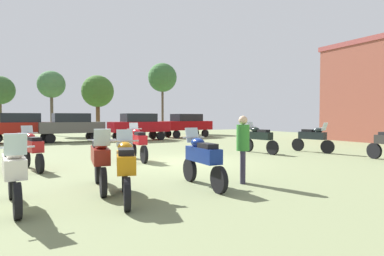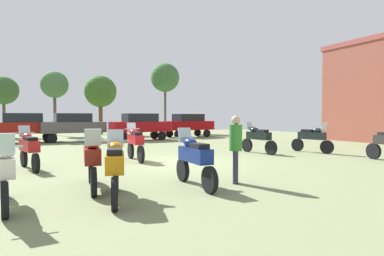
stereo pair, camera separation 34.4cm
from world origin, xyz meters
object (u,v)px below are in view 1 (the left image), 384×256
object	(u,v)px
motorcycle_6	(138,142)
motorcycle_8	(14,171)
tree_1	(51,85)
tree_5	(0,90)
motorcycle_1	(32,148)
car_2	(187,124)
car_4	(71,125)
motorcycle_4	(203,158)
motorcycle_12	(259,138)
motorcycle_9	(313,138)
car_6	(22,126)
tree_4	(98,92)
car_5	(139,125)
tree_7	(162,78)
motorcycle_10	(100,159)
person_1	(243,144)
motorcycle_2	(126,166)

from	to	relation	value
motorcycle_6	motorcycle_8	distance (m)	6.82
tree_1	tree_5	xyz separation A→B (m)	(-4.18, 0.18, -0.67)
motorcycle_1	car_2	bearing A→B (deg)	34.21
car_4	motorcycle_4	bearing A→B (deg)	179.71
motorcycle_12	motorcycle_9	bearing A→B (deg)	-25.37
motorcycle_9	tree_1	distance (m)	24.30
car_6	tree_4	size ratio (longest dim) A/B	0.74
car_4	car_5	size ratio (longest dim) A/B	1.00
motorcycle_8	car_4	size ratio (longest dim) A/B	0.52
motorcycle_9	motorcycle_12	bearing A→B (deg)	-31.93
car_6	tree_7	xyz separation A→B (m)	(13.84, 8.37, 4.88)
motorcycle_10	tree_4	size ratio (longest dim) A/B	0.38
car_6	tree_7	bearing A→B (deg)	-57.46
motorcycle_10	car_4	bearing A→B (deg)	-87.64
motorcycle_9	car_2	xyz separation A→B (m)	(-0.04, 13.54, 0.44)
tree_5	motorcycle_4	bearing A→B (deg)	-78.12
motorcycle_9	tree_4	world-z (taller)	tree_4
motorcycle_12	tree_4	bearing A→B (deg)	93.45
tree_7	motorcycle_9	bearing A→B (deg)	-93.16
motorcycle_1	tree_5	distance (m)	21.66
person_1	tree_7	xyz separation A→B (m)	(8.79, 26.11, 5.00)
tree_1	tree_4	distance (m)	4.28
tree_4	tree_7	size ratio (longest dim) A/B	0.77
motorcycle_1	motorcycle_6	xyz separation A→B (m)	(3.80, 0.51, 0.02)
motorcycle_6	tree_7	size ratio (longest dim) A/B	0.29
motorcycle_12	motorcycle_4	bearing A→B (deg)	-145.34
motorcycle_6	motorcycle_8	size ratio (longest dim) A/B	0.97
motorcycle_2	car_4	size ratio (longest dim) A/B	0.49
motorcycle_1	motorcycle_8	xyz separation A→B (m)	(-0.47, -4.80, 0.01)
car_2	car_6	world-z (taller)	same
person_1	tree_4	distance (m)	26.40
motorcycle_10	car_5	xyz separation A→B (m)	(6.19, 15.31, 0.44)
car_2	car_5	world-z (taller)	same
car_5	tree_1	size ratio (longest dim) A/B	0.72
motorcycle_9	motorcycle_6	bearing A→B (deg)	-19.39
motorcycle_12	tree_1	distance (m)	22.48
motorcycle_8	motorcycle_9	world-z (taller)	motorcycle_9
car_2	car_4	world-z (taller)	same
motorcycle_1	car_5	xyz separation A→B (m)	(7.53, 11.34, 0.45)
motorcycle_1	motorcycle_10	distance (m)	4.19
motorcycle_4	car_4	xyz separation A→B (m)	(-0.80, 17.05, 0.45)
motorcycle_4	car_5	distance (m)	16.64
motorcycle_2	person_1	xyz separation A→B (m)	(3.22, 0.23, 0.32)
motorcycle_1	motorcycle_9	bearing A→B (deg)	-14.91
tree_5	motorcycle_10	bearing A→B (deg)	-82.87
motorcycle_2	motorcycle_9	world-z (taller)	motorcycle_9
tree_1	person_1	bearing A→B (deg)	-84.62
car_5	car_6	bearing A→B (deg)	76.76
motorcycle_10	car_2	xyz separation A→B (m)	(11.03, 16.88, 0.44)
tree_1	tree_7	distance (m)	11.33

